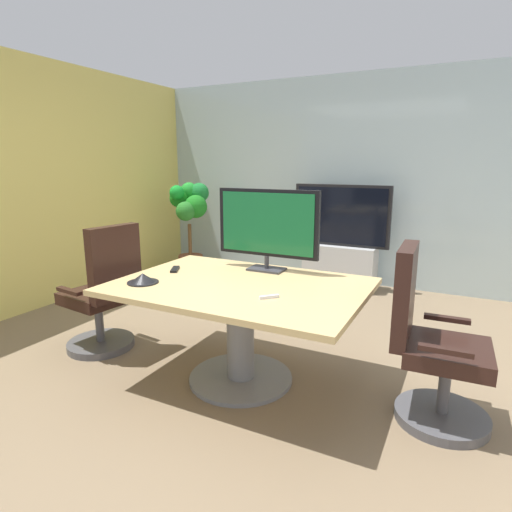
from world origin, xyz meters
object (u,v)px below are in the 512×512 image
at_px(tv_monitor, 267,225).
at_px(potted_plant, 190,217).
at_px(conference_phone, 143,279).
at_px(remote_control, 175,269).
at_px(office_chair_right, 431,350).
at_px(conference_table, 240,310).
at_px(office_chair_left, 104,299).
at_px(wall_display_unit, 340,254).

xyz_separation_m(tv_monitor, potted_plant, (-2.03, 1.81, -0.26)).
height_order(conference_phone, remote_control, conference_phone).
height_order(office_chair_right, potted_plant, potted_plant).
bearing_deg(remote_control, conference_phone, -116.19).
distance_m(conference_phone, remote_control, 0.39).
distance_m(conference_table, office_chair_left, 1.27).
bearing_deg(remote_control, conference_table, -36.68).
height_order(wall_display_unit, conference_phone, wall_display_unit).
distance_m(wall_display_unit, conference_phone, 3.03).
xyz_separation_m(office_chair_left, office_chair_right, (2.53, 0.18, 0.00)).
xyz_separation_m(wall_display_unit, potted_plant, (-2.01, -0.40, 0.40)).
relative_size(office_chair_left, tv_monitor, 1.30).
relative_size(conference_table, office_chair_left, 1.59).
relative_size(tv_monitor, wall_display_unit, 0.64).
xyz_separation_m(office_chair_right, potted_plant, (-3.29, 2.14, 0.38)).
distance_m(office_chair_right, conference_phone, 1.96).
bearing_deg(remote_control, office_chair_right, -27.81).
height_order(conference_table, conference_phone, conference_phone).
bearing_deg(conference_phone, conference_table, 25.11).
bearing_deg(conference_phone, wall_display_unit, 78.30).
bearing_deg(office_chair_right, tv_monitor, 73.52).
bearing_deg(conference_table, potted_plant, 132.06).
relative_size(office_chair_right, potted_plant, 0.84).
relative_size(office_chair_right, wall_display_unit, 0.83).
height_order(office_chair_left, remote_control, office_chair_left).
distance_m(office_chair_left, potted_plant, 2.47).
relative_size(tv_monitor, potted_plant, 0.64).
bearing_deg(wall_display_unit, remote_control, -103.72).
height_order(tv_monitor, remote_control, tv_monitor).
bearing_deg(office_chair_left, remote_control, 111.69).
bearing_deg(office_chair_left, potted_plant, -154.48).
relative_size(conference_table, conference_phone, 7.87).
bearing_deg(conference_table, wall_display_unit, 90.33).
bearing_deg(office_chair_left, tv_monitor, 118.90).
bearing_deg(office_chair_left, conference_phone, 77.87).
bearing_deg(potted_plant, office_chair_right, -32.97).
xyz_separation_m(conference_table, conference_phone, (-0.63, -0.29, 0.23)).
relative_size(potted_plant, remote_control, 7.68).
xyz_separation_m(office_chair_left, remote_control, (0.63, 0.16, 0.29)).
xyz_separation_m(office_chair_right, tv_monitor, (-1.26, 0.32, 0.64)).
relative_size(office_chair_left, remote_control, 6.41).
height_order(office_chair_right, conference_phone, office_chair_right).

